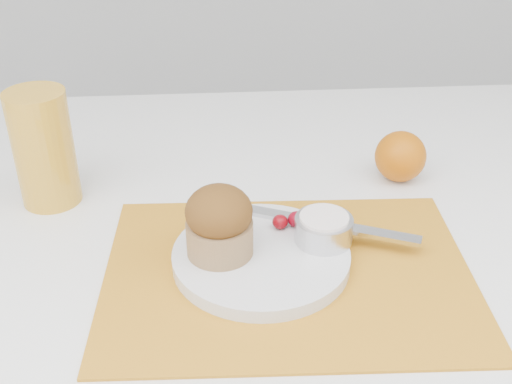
{
  "coord_description": "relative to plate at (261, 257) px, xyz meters",
  "views": [
    {
      "loc": [
        -0.02,
        -0.65,
        1.2
      ],
      "look_at": [
        0.03,
        0.01,
        0.8
      ],
      "focal_mm": 45.0,
      "sensor_mm": 36.0,
      "label": 1
    }
  ],
  "objects": [
    {
      "name": "placemat",
      "position": [
        0.03,
        -0.02,
        -0.01
      ],
      "size": [
        0.42,
        0.32,
        0.0
      ],
      "primitive_type": "cube",
      "rotation": [
        0.0,
        0.0,
        -0.04
      ],
      "color": "orange",
      "rests_on": "table"
    },
    {
      "name": "plate",
      "position": [
        0.0,
        0.0,
        0.0
      ],
      "size": [
        0.24,
        0.24,
        0.02
      ],
      "primitive_type": "cylinder",
      "rotation": [
        0.0,
        0.0,
        0.19
      ],
      "color": "silver",
      "rests_on": "placemat"
    },
    {
      "name": "ramekin",
      "position": [
        0.07,
        0.02,
        0.02
      ],
      "size": [
        0.08,
        0.08,
        0.03
      ],
      "primitive_type": "cylinder",
      "rotation": [
        0.0,
        0.0,
        0.25
      ],
      "color": "silver",
      "rests_on": "plate"
    },
    {
      "name": "cream",
      "position": [
        0.07,
        0.02,
        0.04
      ],
      "size": [
        0.06,
        0.06,
        0.01
      ],
      "primitive_type": "cylinder",
      "rotation": [
        0.0,
        0.0,
        0.07
      ],
      "color": "white",
      "rests_on": "ramekin"
    },
    {
      "name": "raspberry_near",
      "position": [
        0.03,
        0.05,
        0.02
      ],
      "size": [
        0.02,
        0.02,
        0.02
      ],
      "primitive_type": "ellipsoid",
      "color": "#570208",
      "rests_on": "plate"
    },
    {
      "name": "raspberry_far",
      "position": [
        0.05,
        0.05,
        0.02
      ],
      "size": [
        0.02,
        0.02,
        0.02
      ],
      "primitive_type": "ellipsoid",
      "color": "#55020C",
      "rests_on": "plate"
    },
    {
      "name": "butter_knife",
      "position": [
        0.09,
        0.04,
        0.01
      ],
      "size": [
        0.2,
        0.1,
        0.01
      ],
      "primitive_type": "cube",
      "rotation": [
        0.0,
        0.0,
        -0.4
      ],
      "color": "silver",
      "rests_on": "plate"
    },
    {
      "name": "orange",
      "position": [
        0.21,
        0.18,
        0.02
      ],
      "size": [
        0.07,
        0.07,
        0.07
      ],
      "primitive_type": "sphere",
      "color": "#C35F06",
      "rests_on": "table"
    },
    {
      "name": "juice_glass",
      "position": [
        -0.27,
        0.16,
        0.07
      ],
      "size": [
        0.09,
        0.09,
        0.15
      ],
      "primitive_type": "cylinder",
      "rotation": [
        0.0,
        0.0,
        -0.21
      ],
      "color": "gold",
      "rests_on": "table"
    },
    {
      "name": "muffin",
      "position": [
        -0.05,
        0.0,
        0.05
      ],
      "size": [
        0.1,
        0.1,
        0.08
      ],
      "color": "#A0794D",
      "rests_on": "plate"
    }
  ]
}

